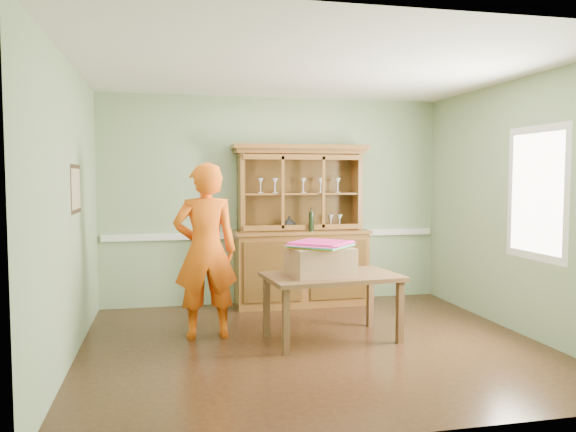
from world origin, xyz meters
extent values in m
plane|color=#422815|center=(0.00, 0.00, 0.00)|extent=(4.50, 4.50, 0.00)
plane|color=white|center=(0.00, 0.00, 2.70)|extent=(4.50, 4.50, 0.00)
plane|color=#8CA67C|center=(0.00, 2.00, 1.35)|extent=(4.50, 0.00, 4.50)
plane|color=#8CA67C|center=(-2.25, 0.00, 1.35)|extent=(0.00, 4.00, 4.00)
plane|color=#8CA67C|center=(2.25, 0.00, 1.35)|extent=(0.00, 4.00, 4.00)
plane|color=#8CA67C|center=(0.00, -2.00, 1.35)|extent=(4.50, 0.00, 4.50)
cube|color=white|center=(0.00, 1.98, 0.90)|extent=(4.41, 0.05, 0.08)
cube|color=#311F13|center=(-2.23, 0.30, 1.55)|extent=(0.03, 0.60, 0.46)
cube|color=#BBAF89|center=(-2.22, 0.30, 1.55)|extent=(0.01, 0.52, 0.38)
cube|color=white|center=(2.23, -0.30, 1.50)|extent=(0.03, 0.96, 1.36)
cube|color=white|center=(2.22, -0.30, 1.50)|extent=(0.01, 0.80, 1.20)
cube|color=brown|center=(0.30, 1.74, 0.47)|extent=(1.69, 0.52, 0.94)
cube|color=brown|center=(0.30, 1.73, 0.96)|extent=(1.74, 0.57, 0.04)
cube|color=brown|center=(0.30, 1.98, 1.47)|extent=(1.59, 0.04, 0.98)
cube|color=brown|center=(-0.47, 1.82, 1.47)|extent=(0.06, 0.36, 0.98)
cube|color=brown|center=(1.06, 1.82, 1.47)|extent=(0.06, 0.36, 0.98)
cube|color=brown|center=(0.30, 1.82, 1.99)|extent=(1.69, 0.41, 0.06)
cube|color=brown|center=(0.30, 1.80, 2.04)|extent=(1.76, 0.45, 0.06)
cube|color=brown|center=(0.30, 1.82, 1.44)|extent=(1.48, 0.31, 0.02)
imported|color=#B2B2B7|center=(0.16, 1.82, 1.06)|extent=(0.17, 0.17, 0.18)
imported|color=yellow|center=(-0.13, 1.82, 1.00)|extent=(0.20, 0.20, 0.05)
cylinder|color=black|center=(0.39, 1.58, 1.13)|extent=(0.07, 0.07, 0.30)
cube|color=brown|center=(0.23, 0.15, 0.65)|extent=(1.42, 0.94, 0.04)
cube|color=brown|center=(-0.33, -0.24, 0.31)|extent=(0.07, 0.07, 0.63)
cube|color=brown|center=(-0.40, 0.42, 0.31)|extent=(0.07, 0.07, 0.63)
cube|color=brown|center=(0.86, -0.12, 0.31)|extent=(0.07, 0.07, 0.63)
cube|color=brown|center=(0.80, 0.54, 0.31)|extent=(0.07, 0.07, 0.63)
cube|color=#A37954|center=(0.10, 0.13, 0.81)|extent=(0.67, 0.56, 0.29)
cube|color=orange|center=(0.11, 0.14, 0.96)|extent=(0.72, 0.72, 0.01)
cube|color=green|center=(0.11, 0.14, 0.97)|extent=(0.72, 0.72, 0.01)
cube|color=#30E2D2|center=(0.11, 0.14, 0.98)|extent=(0.72, 0.72, 0.01)
cube|color=pink|center=(0.11, 0.14, 0.99)|extent=(0.72, 0.72, 0.01)
cube|color=#D6207A|center=(0.11, 0.14, 1.00)|extent=(0.72, 0.72, 0.01)
cube|color=#E92380|center=(0.11, 0.14, 1.01)|extent=(0.72, 0.72, 0.01)
imported|color=#FF6110|center=(-1.02, 0.50, 0.90)|extent=(0.68, 0.46, 1.81)
camera|label=1|loc=(-1.41, -5.27, 1.66)|focal=35.00mm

